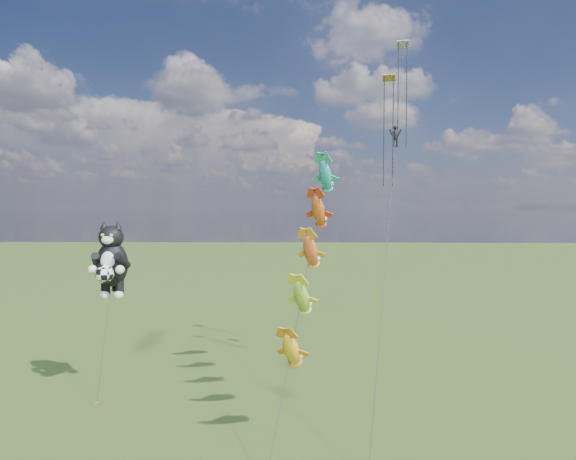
{
  "coord_description": "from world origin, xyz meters",
  "views": [
    {
      "loc": [
        7.93,
        -29.73,
        13.13
      ],
      "look_at": [
        7.04,
        7.11,
        11.39
      ],
      "focal_mm": 30.0,
      "sensor_mm": 36.0,
      "label": 1
    }
  ],
  "objects": [
    {
      "name": "ground",
      "position": [
        0.0,
        0.0,
        0.0
      ],
      "size": [
        300.0,
        300.0,
        0.0
      ],
      "primitive_type": "plane",
      "color": "#1D380E"
    },
    {
      "name": "cat_kite_rig",
      "position": [
        -5.52,
        4.03,
        9.41
      ],
      "size": [
        2.55,
        4.07,
        12.18
      ],
      "rotation": [
        0.0,
        0.0,
        -0.0
      ],
      "color": "brown",
      "rests_on": "ground"
    },
    {
      "name": "fish_windsock_rig",
      "position": [
        8.63,
        0.84,
        10.29
      ],
      "size": [
        4.39,
        15.43,
        18.31
      ],
      "rotation": [
        0.0,
        0.0,
        0.06
      ],
      "color": "brown",
      "rests_on": "ground"
    },
    {
      "name": "parafoil_rig",
      "position": [
        15.2,
        7.37,
        19.51
      ],
      "size": [
        5.63,
        16.94,
        26.45
      ],
      "rotation": [
        0.0,
        0.0,
        -0.2
      ],
      "color": "brown",
      "rests_on": "ground"
    }
  ]
}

